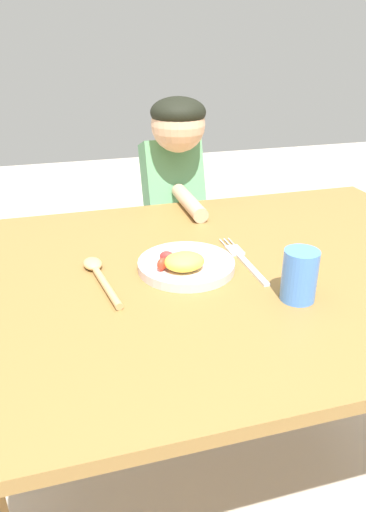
{
  "coord_description": "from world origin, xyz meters",
  "views": [
    {
      "loc": [
        -0.34,
        -0.85,
        1.21
      ],
      "look_at": [
        -0.09,
        0.04,
        0.76
      ],
      "focal_mm": 32.93,
      "sensor_mm": 36.0,
      "label": 1
    }
  ],
  "objects": [
    {
      "name": "ground_plane",
      "position": [
        0.0,
        0.0,
        0.0
      ],
      "size": [
        8.0,
        8.0,
        0.0
      ],
      "primitive_type": "plane",
      "color": "beige"
    },
    {
      "name": "dining_table",
      "position": [
        0.0,
        0.0,
        0.61
      ],
      "size": [
        1.21,
        0.88,
        0.74
      ],
      "color": "olive",
      "rests_on": "ground_plane"
    },
    {
      "name": "person",
      "position": [
        0.02,
        0.56,
        0.57
      ],
      "size": [
        0.18,
        0.41,
        1.04
      ],
      "rotation": [
        0.0,
        0.0,
        3.14
      ],
      "color": "#4C4361",
      "rests_on": "ground_plane"
    },
    {
      "name": "spoon",
      "position": [
        -0.28,
        0.03,
        0.75
      ],
      "size": [
        0.06,
        0.22,
        0.02
      ],
      "rotation": [
        0.0,
        0.0,
        1.73
      ],
      "color": "tan",
      "rests_on": "dining_table"
    },
    {
      "name": "drinking_cup",
      "position": [
        0.08,
        -0.16,
        0.79
      ],
      "size": [
        0.07,
        0.07,
        0.1
      ],
      "primitive_type": "cylinder",
      "color": "#4983E2",
      "rests_on": "dining_table"
    },
    {
      "name": "plate",
      "position": [
        -0.1,
        0.01,
        0.76
      ],
      "size": [
        0.21,
        0.21,
        0.06
      ],
      "color": "beige",
      "rests_on": "dining_table"
    },
    {
      "name": "fork",
      "position": [
        0.04,
        0.02,
        0.74
      ],
      "size": [
        0.03,
        0.24,
        0.01
      ],
      "rotation": [
        0.0,
        0.0,
        1.58
      ],
      "color": "silver",
      "rests_on": "dining_table"
    }
  ]
}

